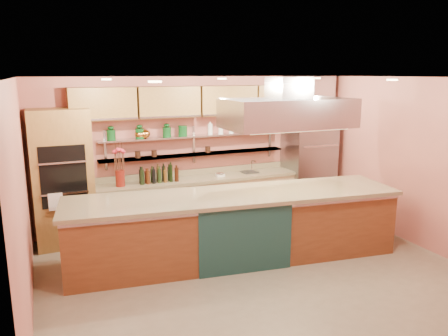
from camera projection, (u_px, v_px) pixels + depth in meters
name	position (u px, v px, depth m)	size (l,w,h in m)	color
floor	(254.00, 271.00, 6.45)	(6.00, 5.00, 0.02)	gray
ceiling	(257.00, 77.00, 5.86)	(6.00, 5.00, 0.02)	black
wall_back	(196.00, 150.00, 8.40)	(6.00, 0.04, 2.80)	#C36C5C
wall_front	(382.00, 239.00, 3.91)	(6.00, 0.04, 2.80)	#C36C5C
wall_left	(22.00, 203.00, 5.00)	(0.04, 5.00, 2.80)	#C36C5C
wall_right	(415.00, 162.00, 7.31)	(0.04, 5.00, 2.80)	#C36C5C
oven_stack	(63.00, 178.00, 7.22)	(0.95, 0.64, 2.30)	olive
refrigerator	(309.00, 162.00, 9.05)	(0.95, 0.72, 2.10)	gray
back_counter	(199.00, 201.00, 8.31)	(3.84, 0.64, 0.93)	tan
wall_shelf_lower	(196.00, 154.00, 8.27)	(3.60, 0.26, 0.03)	#B2B3B9
wall_shelf_upper	(195.00, 136.00, 8.20)	(3.60, 0.26, 0.03)	#B2B3B9
upper_cabinets	(198.00, 101.00, 8.04)	(4.60, 0.36, 0.55)	olive
range_hood	(288.00, 113.00, 6.77)	(2.00, 1.00, 0.45)	#B2B3B9
ceiling_downlights	(250.00, 80.00, 6.04)	(4.00, 2.80, 0.02)	#FFE5A5
island	(235.00, 226.00, 6.79)	(5.03, 1.09, 1.05)	brown
flower_vase	(120.00, 178.00, 7.57)	(0.16, 0.16, 0.28)	maroon
oil_bottle_cluster	(159.00, 176.00, 7.84)	(0.75, 0.21, 0.24)	black
kitchen_scale	(220.00, 174.00, 8.31)	(0.16, 0.12, 0.09)	white
bar_faucet	(252.00, 166.00, 8.67)	(0.03, 0.03, 0.24)	white
copper_kettle	(145.00, 134.00, 7.81)	(0.20, 0.20, 0.16)	orange
green_canister	(183.00, 131.00, 8.08)	(0.16, 0.16, 0.20)	#0E4117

